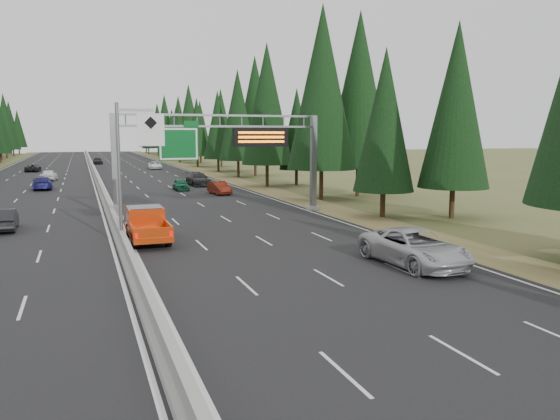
# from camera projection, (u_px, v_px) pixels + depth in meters

# --- Properties ---
(road) EXTENTS (32.00, 260.00, 0.08)m
(road) POSITION_uv_depth(u_px,v_px,m) (95.00, 177.00, 82.23)
(road) COLOR black
(road) RESTS_ON ground
(shoulder_right) EXTENTS (3.60, 260.00, 0.06)m
(shoulder_right) POSITION_uv_depth(u_px,v_px,m) (211.00, 174.00, 88.28)
(shoulder_right) COLOR olive
(shoulder_right) RESTS_ON ground
(median_barrier) EXTENTS (0.70, 260.00, 0.85)m
(median_barrier) POSITION_uv_depth(u_px,v_px,m) (95.00, 174.00, 82.17)
(median_barrier) COLOR gray
(median_barrier) RESTS_ON road
(sign_gantry) EXTENTS (16.75, 0.98, 7.80)m
(sign_gantry) POSITION_uv_depth(u_px,v_px,m) (229.00, 148.00, 42.57)
(sign_gantry) COLOR slate
(sign_gantry) RESTS_ON road
(hov_sign_pole) EXTENTS (2.80, 0.50, 8.00)m
(hov_sign_pole) POSITION_uv_depth(u_px,v_px,m) (130.00, 163.00, 30.58)
(hov_sign_pole) COLOR slate
(hov_sign_pole) RESTS_ON road
(tree_row_right) EXTENTS (11.95, 241.93, 18.86)m
(tree_row_right) POSITION_uv_depth(u_px,v_px,m) (243.00, 116.00, 85.60)
(tree_row_right) COLOR black
(tree_row_right) RESTS_ON ground
(silver_minivan) EXTENTS (3.25, 6.42, 1.74)m
(silver_minivan) POSITION_uv_depth(u_px,v_px,m) (415.00, 247.00, 26.13)
(silver_minivan) COLOR #ADADB2
(silver_minivan) RESTS_ON road
(red_pickup) EXTENTS (2.14, 6.00, 1.96)m
(red_pickup) POSITION_uv_depth(u_px,v_px,m) (146.00, 222.00, 32.35)
(red_pickup) COLOR black
(red_pickup) RESTS_ON road
(car_ahead_green) EXTENTS (1.69, 3.90, 1.31)m
(car_ahead_green) POSITION_uv_depth(u_px,v_px,m) (181.00, 184.00, 61.91)
(car_ahead_green) COLOR #125034
(car_ahead_green) RESTS_ON road
(car_ahead_dkred) EXTENTS (1.84, 4.22, 1.35)m
(car_ahead_dkred) POSITION_uv_depth(u_px,v_px,m) (219.00, 188.00, 57.52)
(car_ahead_dkred) COLOR maroon
(car_ahead_dkred) RESTS_ON road
(car_ahead_dkgrey) EXTENTS (2.55, 5.62, 1.60)m
(car_ahead_dkgrey) POSITION_uv_depth(u_px,v_px,m) (198.00, 179.00, 67.32)
(car_ahead_dkgrey) COLOR black
(car_ahead_dkgrey) RESTS_ON road
(car_ahead_white) EXTENTS (2.75, 5.20, 1.39)m
(car_ahead_white) POSITION_uv_depth(u_px,v_px,m) (155.00, 165.00, 100.06)
(car_ahead_white) COLOR white
(car_ahead_white) RESTS_ON road
(car_ahead_far) EXTENTS (1.99, 4.47, 1.50)m
(car_ahead_far) POSITION_uv_depth(u_px,v_px,m) (98.00, 161.00, 117.02)
(car_ahead_far) COLOR black
(car_ahead_far) RESTS_ON road
(car_onc_near) EXTENTS (1.65, 4.39, 1.43)m
(car_onc_near) POSITION_uv_depth(u_px,v_px,m) (4.00, 220.00, 35.73)
(car_onc_near) COLOR black
(car_onc_near) RESTS_ON road
(car_onc_blue) EXTENTS (2.27, 5.22, 1.50)m
(car_onc_blue) POSITION_uv_depth(u_px,v_px,m) (43.00, 183.00, 62.54)
(car_onc_blue) COLOR navy
(car_onc_blue) RESTS_ON road
(car_onc_white) EXTENTS (2.14, 4.56, 1.51)m
(car_onc_white) POSITION_uv_depth(u_px,v_px,m) (49.00, 175.00, 74.84)
(car_onc_white) COLOR white
(car_onc_white) RESTS_ON road
(car_onc_far) EXTENTS (2.47, 4.87, 1.32)m
(car_onc_far) POSITION_uv_depth(u_px,v_px,m) (33.00, 168.00, 92.91)
(car_onc_far) COLOR black
(car_onc_far) RESTS_ON road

